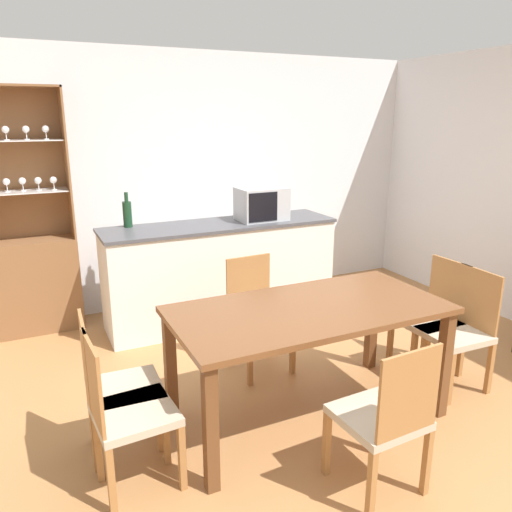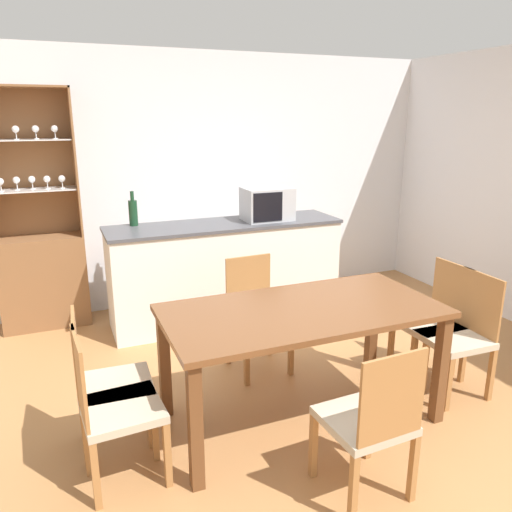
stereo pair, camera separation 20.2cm
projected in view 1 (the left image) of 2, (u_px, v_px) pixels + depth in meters
name	position (u px, v px, depth m)	size (l,w,h in m)	color
ground_plane	(330.00, 424.00, 3.23)	(18.00, 18.00, 0.00)	#B27A47
wall_back	(193.00, 181.00, 5.17)	(6.80, 0.06, 2.55)	silver
kitchen_counter	(221.00, 272.00, 4.77)	(2.20, 0.59, 0.96)	white
display_cabinet	(33.00, 265.00, 4.52)	(0.77, 0.34, 2.17)	brown
dining_table	(309.00, 321.00, 3.15)	(1.73, 0.86, 0.77)	brown
dining_chair_side_right_near	(459.00, 331.00, 3.59)	(0.42, 0.42, 0.87)	#C1B299
dining_chair_head_far	(257.00, 315.00, 3.86)	(0.43, 0.43, 0.87)	#C1B299
dining_chair_side_left_far	(116.00, 388.00, 2.83)	(0.43, 0.43, 0.87)	#C1B299
dining_chair_side_right_far	(432.00, 318.00, 3.82)	(0.42, 0.42, 0.87)	#C1B299
dining_chair_head_near	(384.00, 418.00, 2.56)	(0.43, 0.43, 0.87)	#C1B299
dining_chair_side_left_near	(126.00, 412.00, 2.60)	(0.43, 0.43, 0.87)	#C1B299
microwave	(262.00, 204.00, 4.75)	(0.45, 0.33, 0.31)	#B7BABF
wine_bottle	(127.00, 213.00, 4.46)	(0.08, 0.08, 0.31)	#193D23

